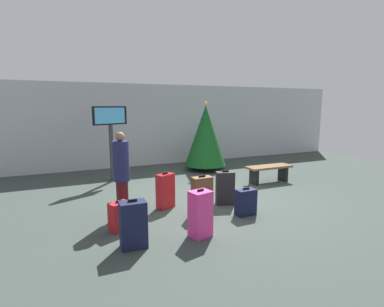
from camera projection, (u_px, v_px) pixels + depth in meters
The scene contains 13 objects.
ground_plane at pixel (214, 200), 6.66m from camera, with size 16.00×16.00×0.00m, color #38423D.
back_wall at pixel (157, 125), 10.54m from camera, with size 16.00×0.20×2.92m, color #B7BCC1.
holiday_tree at pixel (206, 135), 9.59m from camera, with size 1.39×1.39×2.30m.
flight_info_kiosk at pixel (111, 128), 8.07m from camera, with size 0.98×0.48×2.15m.
waiting_bench at pixel (269, 170), 8.13m from camera, with size 1.35×0.44×0.48m.
traveller_0 at pixel (122, 173), 5.52m from camera, with size 0.43×0.43×1.68m.
suitcase_0 at pixel (133, 225), 4.37m from camera, with size 0.40×0.26×0.78m.
suitcase_1 at pixel (202, 195), 5.74m from camera, with size 0.41×0.22×0.80m.
suitcase_2 at pixel (165, 191), 6.08m from camera, with size 0.43×0.35×0.78m.
suitcase_3 at pixel (120, 216), 4.99m from camera, with size 0.40×0.34×0.55m.
suitcase_4 at pixel (246, 202), 5.71m from camera, with size 0.40×0.24×0.56m.
suitcase_5 at pixel (200, 214), 4.75m from camera, with size 0.39×0.35×0.82m.
suitcase_6 at pixel (225, 188), 6.30m from camera, with size 0.44×0.30×0.78m.
Camera 1 is at (-2.99, -5.66, 2.17)m, focal length 26.74 mm.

